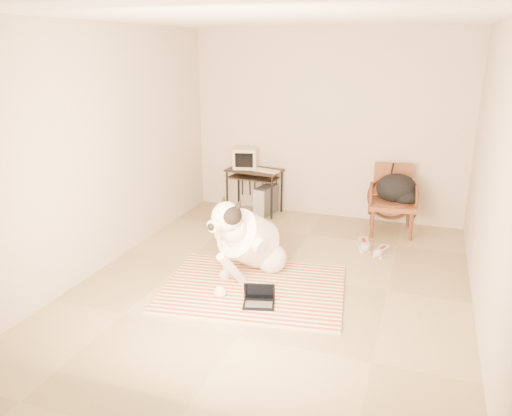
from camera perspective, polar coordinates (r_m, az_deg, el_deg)
The scene contains 17 objects.
floor at distance 5.65m, azimuth 2.80°, elevation -7.62°, with size 4.50×4.50×0.00m, color #99885E.
ceiling at distance 5.10m, azimuth 3.29°, elevation 20.88°, with size 4.50×4.50×0.00m, color white.
wall_back at distance 7.36m, azimuth 8.05°, elevation 9.32°, with size 4.50×4.50×0.00m, color beige.
wall_front at distance 3.19m, azimuth -8.47°, elevation -2.22°, with size 4.50×4.50×0.00m, color beige.
wall_left at distance 6.07m, azimuth -15.54°, elevation 6.99°, with size 4.50×4.50×0.00m, color beige.
wall_right at distance 5.04m, azimuth 25.43°, elevation 3.74°, with size 4.50×4.50×0.00m, color beige.
rug at distance 5.33m, azimuth -0.27°, elevation -9.14°, with size 2.05×1.68×0.02m.
dog at distance 5.49m, azimuth -0.88°, elevation -3.82°, with size 0.75×1.38×1.01m.
laptop at distance 4.98m, azimuth 0.35°, elevation -10.37°, with size 0.35×0.29×0.22m.
computer_desk at distance 7.53m, azimuth -0.22°, elevation 3.71°, with size 0.86×0.54×0.68m.
crt_monitor at distance 7.57m, azimuth -1.20°, elevation 5.73°, with size 0.40×0.39×0.31m.
desk_keyboard at distance 7.38m, azimuth 1.10°, elevation 4.30°, with size 0.41×0.15×0.03m, color beige.
pc_tower at distance 7.55m, azimuth 1.15°, elevation 0.87°, with size 0.28×0.49×0.43m.
rattan_chair at distance 7.03m, azimuth 15.30°, elevation 0.97°, with size 0.67×0.65×0.91m.
backpack at distance 6.96m, azimuth 15.93°, elevation 2.00°, with size 0.57×0.45×0.40m.
sneaker_left at distance 6.48m, azimuth 12.20°, elevation -4.13°, with size 0.19×0.32×0.10m.
sneaker_right at distance 6.33m, azimuth 14.19°, elevation -4.85°, with size 0.19×0.28×0.09m.
Camera 1 is at (1.42, -4.89, 2.44)m, focal length 35.00 mm.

